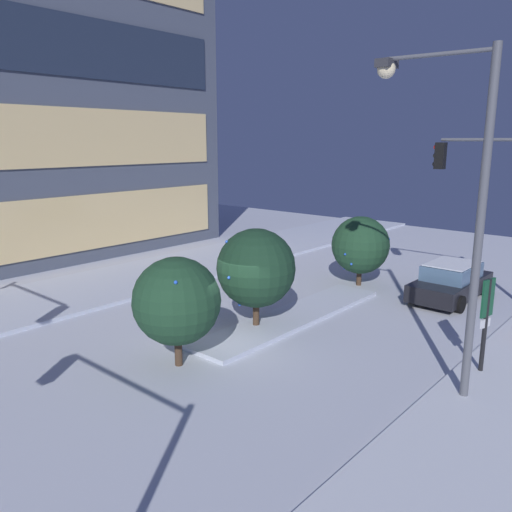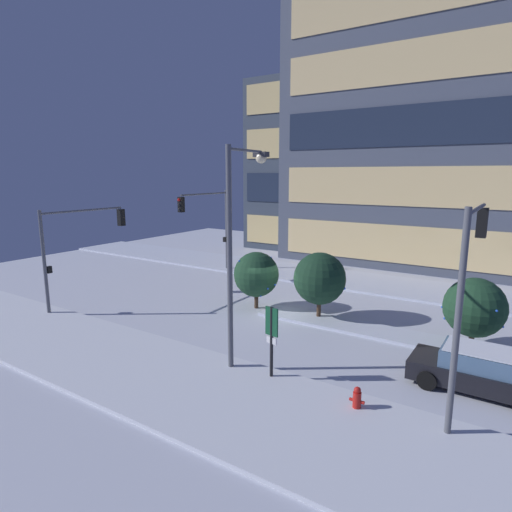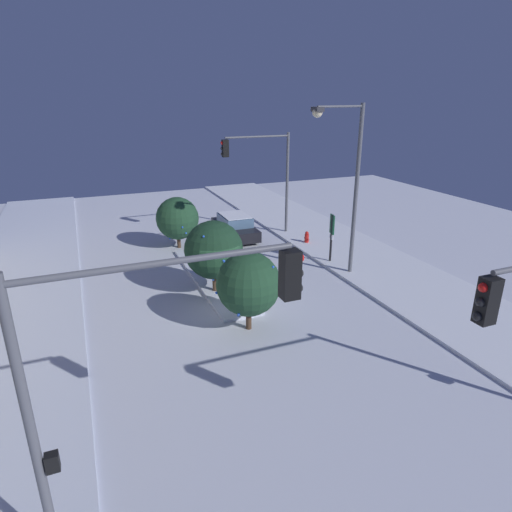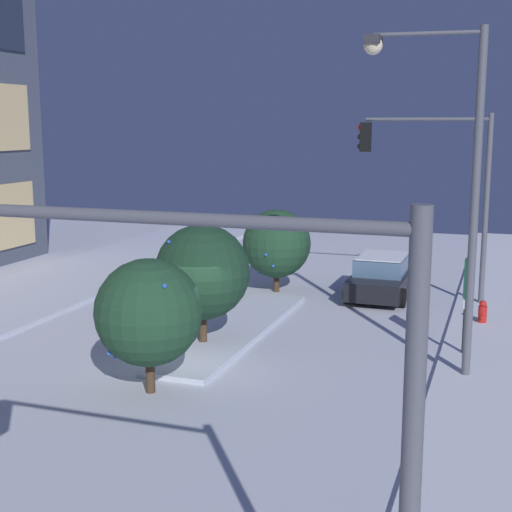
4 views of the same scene
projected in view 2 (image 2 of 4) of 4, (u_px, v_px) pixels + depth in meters
The scene contains 16 objects.
ground at pixel (278, 313), 22.63m from camera, with size 52.00×52.00×0.00m, color silver.
curb_strip_near at pixel (161, 375), 15.49m from camera, with size 52.00×5.20×0.14m, color silver.
curb_strip_far at pixel (340, 279), 29.74m from camera, with size 52.00×5.20×0.14m, color silver.
median_strip at pixel (346, 325), 20.55m from camera, with size 9.00×1.80×0.14m, color silver.
office_tower_main at pixel (430, 78), 34.29m from camera, with size 20.90×12.63×29.85m.
office_tower_secondary at pixel (311, 166), 42.48m from camera, with size 10.01×9.51×16.10m.
car_near at pixel (479, 370), 14.45m from camera, with size 4.52×2.14×1.49m.
traffic_light_corner_near_left at pixel (80, 237), 23.37m from camera, with size 0.32×5.43×5.51m.
traffic_light_corner_far_left at pixel (209, 217), 30.34m from camera, with size 0.32×5.28×6.12m.
traffic_light_corner_near_right at pixel (470, 270), 12.52m from camera, with size 0.32×4.48×6.47m.
street_lamp_arched at pixel (239, 228), 15.67m from camera, with size 0.59×2.76×8.29m.
fire_hydrant at pixel (357, 400), 13.16m from camera, with size 0.48×0.26×0.83m.
parking_info_sign at pixel (272, 334), 14.96m from camera, with size 0.55×0.16×2.71m.
decorated_tree_median at pixel (320, 279), 21.32m from camera, with size 2.70×2.64×3.44m.
decorated_tree_left_of_median at pixel (256, 274), 23.10m from camera, with size 2.47×2.49×3.14m.
decorated_tree_right_of_median at pixel (475, 308), 17.70m from camera, with size 2.55×2.51×3.06m.
Camera 2 is at (10.74, -18.82, 7.29)m, focal length 29.76 mm.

